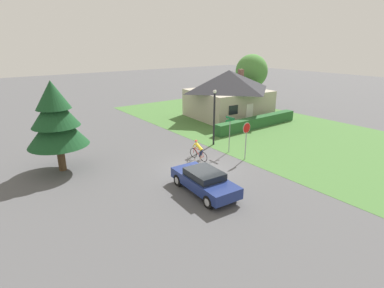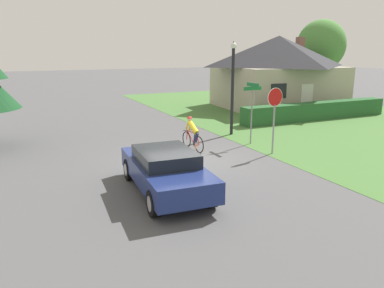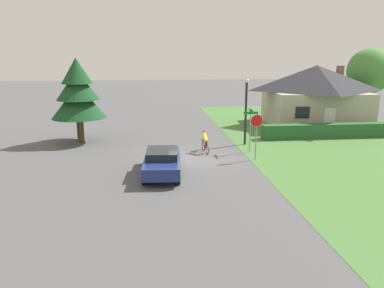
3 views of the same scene
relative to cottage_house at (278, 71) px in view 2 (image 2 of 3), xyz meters
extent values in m
plane|color=#515154|center=(-11.77, -9.73, -2.65)|extent=(140.00, 140.00, 0.00)
cube|color=#477538|center=(-0.39, -5.73, -2.64)|extent=(16.00, 36.00, 0.01)
cube|color=#B2A893|center=(0.00, 0.00, -1.16)|extent=(8.17, 7.51, 2.98)
pyramid|color=#2D2D33|center=(0.00, 0.00, 1.39)|extent=(8.83, 8.11, 2.13)
cube|color=silver|center=(-0.27, -3.49, -1.65)|extent=(0.90, 0.13, 2.00)
cube|color=black|center=(-2.41, -3.32, -1.01)|extent=(1.10, 0.14, 0.90)
cube|color=brown|center=(2.34, 0.52, 2.00)|extent=(0.54, 0.54, 0.80)
cube|color=#285B2D|center=(-0.87, -5.09, -2.13)|extent=(10.39, 0.90, 1.04)
cube|color=navy|center=(-13.53, -12.42, -2.03)|extent=(2.06, 4.50, 0.59)
cube|color=black|center=(-13.53, -12.42, -1.54)|extent=(1.69, 2.14, 0.38)
cylinder|color=black|center=(-14.22, -10.88, -2.30)|extent=(0.27, 0.71, 0.69)
cylinder|color=#ADADB2|center=(-14.22, -10.88, -2.30)|extent=(0.26, 0.42, 0.40)
cylinder|color=black|center=(-12.63, -10.99, -2.30)|extent=(0.27, 0.71, 0.69)
cylinder|color=#ADADB2|center=(-12.63, -10.99, -2.30)|extent=(0.26, 0.42, 0.40)
cylinder|color=black|center=(-14.42, -13.85, -2.30)|extent=(0.27, 0.71, 0.69)
cylinder|color=#ADADB2|center=(-14.42, -13.85, -2.30)|extent=(0.26, 0.42, 0.40)
cylinder|color=black|center=(-12.84, -13.96, -2.30)|extent=(0.27, 0.71, 0.69)
cylinder|color=#ADADB2|center=(-12.84, -13.96, -2.30)|extent=(0.26, 0.42, 0.40)
torus|color=black|center=(-10.68, -8.86, -2.32)|extent=(0.10, 0.71, 0.71)
torus|color=black|center=(-10.76, -7.79, -2.32)|extent=(0.10, 0.71, 0.71)
cylinder|color=#B21E1E|center=(-10.70, -8.60, -2.17)|extent=(0.05, 0.19, 0.53)
cylinder|color=#B21E1E|center=(-10.73, -8.20, -2.16)|extent=(0.09, 0.67, 0.57)
cylinder|color=#B21E1E|center=(-10.72, -8.27, -1.90)|extent=(0.10, 0.79, 0.06)
cylinder|color=#B21E1E|center=(-10.69, -8.69, -2.37)|extent=(0.06, 0.36, 0.15)
cylinder|color=#B21E1E|center=(-10.68, -8.77, -2.12)|extent=(0.05, 0.22, 0.41)
cylinder|color=#B21E1E|center=(-10.76, -7.84, -2.10)|extent=(0.05, 0.12, 0.43)
cylinder|color=black|center=(-10.75, -7.88, -1.89)|extent=(0.44, 0.06, 0.02)
ellipsoid|color=black|center=(-10.69, -8.67, -1.90)|extent=(0.10, 0.21, 0.05)
cylinder|color=#262D4C|center=(-10.70, -8.68, -2.05)|extent=(0.13, 0.26, 0.44)
cylinder|color=#262D4C|center=(-10.70, -8.52, -2.13)|extent=(0.13, 0.26, 0.59)
cylinder|color=tan|center=(-10.70, -8.60, -2.40)|extent=(0.08, 0.08, 0.30)
cylinder|color=tan|center=(-10.65, -8.44, -2.50)|extent=(0.17, 0.08, 0.21)
cylinder|color=yellow|center=(-10.71, -8.37, -1.68)|extent=(0.27, 0.72, 0.54)
cylinder|color=yellow|center=(-10.75, -8.12, -1.71)|extent=(0.09, 0.26, 0.36)
cylinder|color=yellow|center=(-10.75, -7.84, -1.71)|extent=(0.09, 0.26, 0.36)
sphere|color=tan|center=(-10.74, -8.08, -1.37)|extent=(0.19, 0.19, 0.19)
ellipsoid|color=red|center=(-10.74, -8.08, -1.32)|extent=(0.22, 0.18, 0.12)
cylinder|color=gray|center=(-8.05, -10.30, -1.64)|extent=(0.07, 0.07, 2.02)
cylinder|color=red|center=(-8.05, -10.30, -0.33)|extent=(0.71, 0.07, 0.70)
cylinder|color=silver|center=(-8.05, -10.30, -0.33)|extent=(0.75, 0.07, 0.75)
cylinder|color=black|center=(-7.71, -6.50, -0.55)|extent=(0.15, 0.15, 4.19)
sphere|color=white|center=(-7.71, -6.50, 1.67)|extent=(0.29, 0.29, 0.29)
cone|color=black|center=(-7.71, -6.50, 1.82)|extent=(0.18, 0.18, 0.12)
cylinder|color=gray|center=(-7.92, -8.53, -1.43)|extent=(0.06, 0.06, 2.43)
cube|color=#197238|center=(-7.92, -8.53, -0.16)|extent=(0.90, 0.03, 0.16)
cube|color=#197238|center=(-7.92, -8.53, 0.00)|extent=(0.03, 0.90, 0.16)
cylinder|color=#4C3823|center=(6.12, 2.33, -1.25)|extent=(0.36, 0.36, 2.79)
ellipsoid|color=#4C893D|center=(6.12, 2.33, 1.83)|extent=(3.98, 3.98, 4.18)
camera|label=1|loc=(-23.05, -23.92, 5.25)|focal=28.00mm
camera|label=2|loc=(-17.28, -22.26, 1.48)|focal=35.00mm
camera|label=3|loc=(-14.03, -30.78, 3.36)|focal=35.00mm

